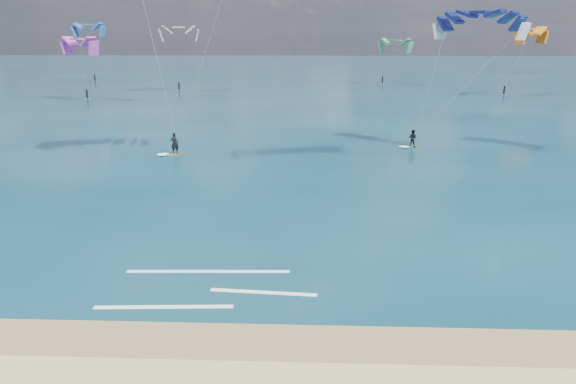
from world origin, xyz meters
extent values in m
plane|color=tan|center=(0.00, 40.00, 0.00)|extent=(320.00, 320.00, 0.00)
cube|color=olive|center=(0.00, 3.00, 0.00)|extent=(320.00, 2.40, 0.01)
cube|color=#0B303E|center=(0.00, 104.00, 0.02)|extent=(320.00, 200.00, 0.04)
cube|color=gold|center=(-6.19, 30.22, 0.07)|extent=(1.38, 1.19, 0.06)
imported|color=black|center=(-6.19, 30.22, 1.02)|extent=(0.71, 0.50, 1.86)
cylinder|color=black|center=(-5.88, 29.91, 1.29)|extent=(0.48, 0.38, 0.04)
cube|color=#A6C11D|center=(14.72, 34.00, 0.07)|extent=(1.26, 0.81, 0.05)
imported|color=black|center=(14.72, 34.00, 0.85)|extent=(0.94, 0.88, 1.53)
cylinder|color=black|center=(14.99, 33.73, 1.11)|extent=(0.46, 0.22, 0.04)
cube|color=white|center=(3.41, 6.30, 0.04)|extent=(4.41, 0.56, 0.01)
cube|color=white|center=(-0.35, 5.00, 0.04)|extent=(5.41, 0.53, 0.01)
cube|color=white|center=(0.80, 8.10, 0.04)|extent=(7.24, 0.50, 0.01)
camera|label=1|loc=(5.12, -12.36, 10.29)|focal=32.00mm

